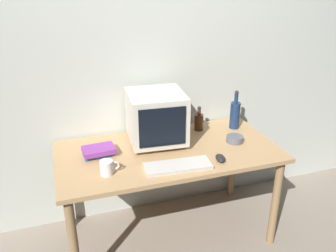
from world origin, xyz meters
TOP-DOWN VIEW (x-y plane):
  - ground_plane at (0.00, 0.00)m, footprint 6.00×6.00m
  - back_wall at (0.00, 0.44)m, footprint 4.00×0.08m
  - desk at (0.00, 0.00)m, footprint 1.51×0.76m
  - crt_monitor at (-0.04, 0.14)m, footprint 0.41×0.41m
  - keyboard at (-0.02, -0.25)m, footprint 0.43×0.18m
  - computer_mouse at (0.28, -0.25)m, footprint 0.08×0.11m
  - bottle_tall at (0.61, 0.20)m, footprint 0.08×0.08m
  - bottle_short at (0.33, 0.25)m, footprint 0.07×0.07m
  - book_stack at (-0.47, 0.07)m, footprint 0.22×0.16m
  - mug at (-0.45, -0.18)m, footprint 0.12×0.08m
  - cd_spindle at (0.49, -0.03)m, footprint 0.12×0.12m

SIDE VIEW (x-z plane):
  - ground_plane at x=0.00m, z-range 0.00..0.00m
  - desk at x=0.00m, z-range 0.27..1.00m
  - keyboard at x=-0.02m, z-range 0.72..0.75m
  - computer_mouse at x=0.28m, z-range 0.72..0.76m
  - cd_spindle at x=0.49m, z-range 0.72..0.77m
  - book_stack at x=-0.47m, z-range 0.72..0.78m
  - mug at x=-0.45m, z-range 0.72..0.81m
  - bottle_short at x=0.33m, z-range 0.70..0.89m
  - bottle_tall at x=0.61m, z-range 0.68..0.99m
  - crt_monitor at x=-0.04m, z-range 0.73..1.10m
  - back_wall at x=0.00m, z-range 0.00..2.50m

